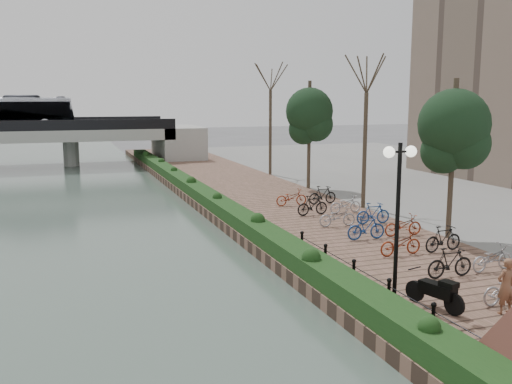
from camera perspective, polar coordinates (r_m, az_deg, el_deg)
name	(u,v)px	position (r m, az deg, el deg)	size (l,w,h in m)	color
ground	(406,379)	(13.83, 14.78, -17.64)	(220.00, 220.00, 0.00)	#59595B
promenade	(282,212)	(30.36, 2.64, -1.97)	(8.00, 75.00, 0.50)	brown
hedge	(208,197)	(31.56, -4.79, -0.54)	(1.10, 56.00, 0.60)	#153613
chain_fence	(410,305)	(15.74, 15.10, -10.88)	(0.10, 14.10, 0.70)	black
lamppost	(399,187)	(16.34, 14.08, 0.51)	(1.02, 0.32, 4.50)	black
motorcycle	(434,290)	(16.57, 17.40, -9.38)	(0.51, 1.62, 1.01)	black
pedestrian	(506,286)	(16.77, 23.71, -8.59)	(0.56, 0.37, 1.53)	brown
bicycle_parking	(385,227)	(24.13, 12.79, -3.41)	(2.40, 17.32, 1.00)	#9C9BA0
street_trees	(401,153)	(27.46, 14.28, 3.80)	(3.20, 37.12, 6.80)	#382C21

